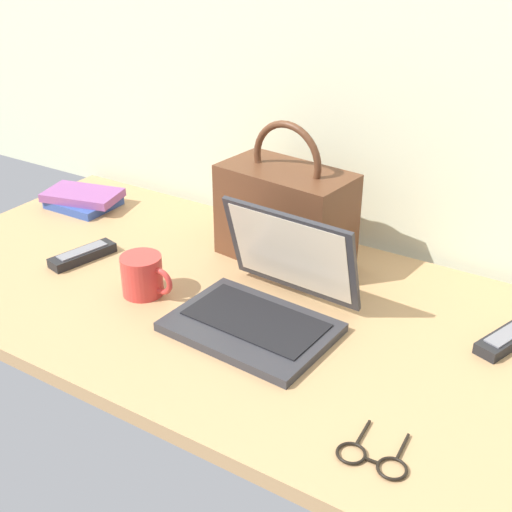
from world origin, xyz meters
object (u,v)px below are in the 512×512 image
Objects in this scene: remote_control_near at (83,255)px; remote_control_far at (508,338)px; eyeglasses at (372,459)px; book_stack at (83,199)px; handbag at (285,213)px; laptop at (265,301)px; coffee_mug at (143,275)px.

remote_control_near is 0.95m from remote_control_far.
eyeglasses is 1.16m from book_stack.
remote_control_far is 0.50× the size of handbag.
book_stack reaches higher than eyeglasses.
eyeglasses is at bearing -48.61° from handbag.
remote_control_near reaches higher than eyeglasses.
handbag is at bearing 131.39° from eyeglasses.
remote_control_far reaches higher than eyeglasses.
laptop is at bearing 0.73° from remote_control_near.
remote_control_near is 1.46× the size of eyeglasses.
coffee_mug is 0.35m from handbag.
coffee_mug is at bearing 162.40° from eyeglasses.
eyeglasses is at bearing -15.77° from remote_control_near.
remote_control_near is at bearing 169.36° from coffee_mug.
eyeglasses is (0.34, -0.24, -0.04)m from laptop.
book_stack is (-0.45, 0.27, -0.02)m from coffee_mug.
laptop is 0.42m from eyeglasses.
remote_control_near is at bearing 164.23° from eyeglasses.
handbag reaches higher than remote_control_near.
remote_control_near is 0.32m from book_stack.
coffee_mug is 0.23m from remote_control_near.
laptop is 0.50m from remote_control_near.
handbag reaches higher than eyeglasses.
remote_control_far is at bearing -2.19° from book_stack.
handbag is at bearing 33.09° from remote_control_near.
handbag is at bearing 2.81° from book_stack.
coffee_mug is 0.74m from remote_control_far.
coffee_mug reaches higher than remote_control_far.
coffee_mug is at bearing -162.21° from remote_control_far.
eyeglasses is (0.61, -0.19, -0.04)m from coffee_mug.
laptop is at bearing -68.36° from handbag.
remote_control_far is 0.43m from eyeglasses.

